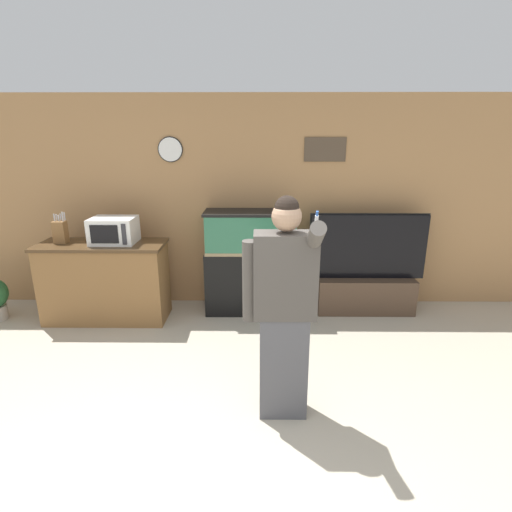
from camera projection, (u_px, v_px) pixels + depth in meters
The scene contains 8 objects.
ground_plane at pixel (223, 486), 2.53m from camera, with size 18.00×18.00×0.00m, color #B2A893.
wall_back_paneled at pixel (242, 204), 4.99m from camera, with size 10.00×0.08×2.60m.
counter_island at pixel (105, 282), 4.70m from camera, with size 1.45×0.56×0.94m.
microwave at pixel (114, 230), 4.55m from camera, with size 0.50×0.38×0.29m.
knife_block at pixel (60, 232), 4.56m from camera, with size 0.14×0.12×0.36m.
aquarium_on_stand at pixel (251, 262), 4.89m from camera, with size 1.10×0.46×1.26m.
tv_on_stand at pixel (365, 283), 4.96m from camera, with size 1.42×0.40×1.24m.
person_standing at pixel (283, 308), 2.94m from camera, with size 0.55×0.41×1.74m.
Camera 1 is at (0.23, -1.99, 2.14)m, focal length 28.00 mm.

